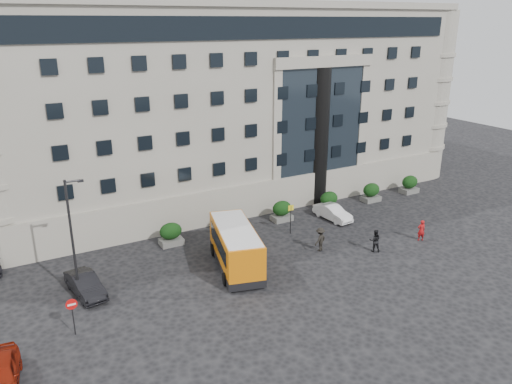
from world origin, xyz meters
TOP-DOWN VIEW (x-y plane):
  - ground at (0.00, 0.00)m, footprint 120.00×120.00m
  - civic_building at (6.00, 22.00)m, footprint 44.00×24.00m
  - entrance_column at (12.00, 10.30)m, footprint 1.80×1.80m
  - hedge_a at (-4.00, 7.80)m, footprint 1.80×1.26m
  - hedge_b at (1.20, 7.80)m, footprint 1.80×1.26m
  - hedge_c at (6.40, 7.80)m, footprint 1.80×1.26m
  - hedge_d at (11.60, 7.80)m, footprint 1.80×1.26m
  - hedge_e at (16.80, 7.80)m, footprint 1.80×1.26m
  - hedge_f at (22.00, 7.80)m, footprint 1.80×1.26m
  - street_lamp at (-11.94, 3.00)m, footprint 1.16×0.18m
  - bus_stop_sign at (5.50, 5.00)m, footprint 0.50×0.08m
  - no_entry_sign at (-13.00, -1.04)m, footprint 0.64×0.16m
  - minibus at (-1.25, 1.83)m, footprint 4.35×7.78m
  - red_truck at (-11.96, 17.08)m, footprint 3.15×6.01m
  - parked_car_b at (-11.54, 3.25)m, footprint 2.11×4.41m
  - white_taxi at (10.54, 5.81)m, footprint 1.76×4.11m
  - pedestrian_a at (14.00, -1.34)m, footprint 0.75×0.61m
  - pedestrian_b at (9.32, -1.06)m, footprint 1.10×1.03m
  - pedestrian_c at (5.70, 1.10)m, footprint 1.41×1.10m

SIDE VIEW (x-z plane):
  - ground at x=0.00m, z-range 0.00..0.00m
  - white_taxi at x=10.54m, z-range 0.00..1.32m
  - parked_car_b at x=-11.54m, z-range 0.00..1.39m
  - pedestrian_a at x=14.00m, z-range 0.00..1.76m
  - pedestrian_b at x=9.32m, z-range 0.00..1.81m
  - hedge_a at x=-4.00m, z-range 0.01..1.85m
  - hedge_b at x=1.20m, z-range 0.01..1.85m
  - hedge_c at x=6.40m, z-range 0.01..1.85m
  - hedge_d at x=11.60m, z-range 0.01..1.85m
  - hedge_e at x=16.80m, z-range 0.01..1.85m
  - hedge_f at x=22.00m, z-range 0.01..1.85m
  - pedestrian_c at x=5.70m, z-range 0.00..1.91m
  - red_truck at x=-11.96m, z-range 0.04..3.17m
  - no_entry_sign at x=-13.00m, z-range 0.49..2.81m
  - minibus at x=-1.25m, z-range 0.16..3.24m
  - bus_stop_sign at x=5.50m, z-range 0.47..2.99m
  - street_lamp at x=-11.94m, z-range 0.37..8.37m
  - entrance_column at x=12.00m, z-range 0.00..13.00m
  - civic_building at x=6.00m, z-range 0.00..18.00m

